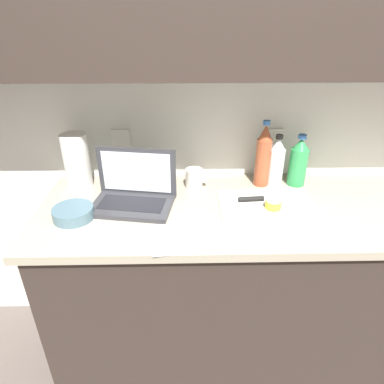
% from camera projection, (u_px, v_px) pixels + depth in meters
% --- Properties ---
extents(ground_plane, '(12.00, 12.00, 0.00)m').
position_uv_depth(ground_plane, '(253.00, 347.00, 1.90)').
color(ground_plane, '#564C47').
rests_on(ground_plane, ground).
extents(wall_back, '(5.20, 0.38, 2.60)m').
position_uv_depth(wall_back, '(275.00, 36.00, 1.38)').
color(wall_back, white).
rests_on(wall_back, ground_plane).
extents(counter_unit, '(1.98, 0.65, 0.91)m').
position_uv_depth(counter_unit, '(265.00, 283.00, 1.68)').
color(counter_unit, '#332823').
rests_on(counter_unit, ground_plane).
extents(laptop, '(0.37, 0.27, 0.23)m').
position_uv_depth(laptop, '(134.00, 192.00, 1.46)').
color(laptop, '#333338').
rests_on(laptop, counter_unit).
extents(cutting_board, '(0.41, 0.25, 0.01)m').
position_uv_depth(cutting_board, '(266.00, 204.00, 1.47)').
color(cutting_board, silver).
rests_on(cutting_board, counter_unit).
extents(knife, '(0.31, 0.06, 0.02)m').
position_uv_depth(knife, '(261.00, 199.00, 1.49)').
color(knife, silver).
rests_on(knife, cutting_board).
extents(lemon_half_cut, '(0.07, 0.07, 0.04)m').
position_uv_depth(lemon_half_cut, '(273.00, 204.00, 1.43)').
color(lemon_half_cut, yellow).
rests_on(lemon_half_cut, cutting_board).
extents(bottle_green_soda, '(0.08, 0.08, 0.25)m').
position_uv_depth(bottle_green_soda, '(298.00, 162.00, 1.60)').
color(bottle_green_soda, '#2D934C').
rests_on(bottle_green_soda, counter_unit).
extents(bottle_oil_tall, '(0.07, 0.07, 0.25)m').
position_uv_depth(bottle_oil_tall, '(276.00, 162.00, 1.59)').
color(bottle_oil_tall, silver).
rests_on(bottle_oil_tall, counter_unit).
extents(bottle_water_clear, '(0.07, 0.07, 0.31)m').
position_uv_depth(bottle_water_clear, '(263.00, 156.00, 1.58)').
color(bottle_water_clear, '#A34C2D').
rests_on(bottle_water_clear, counter_unit).
extents(measuring_cup, '(0.10, 0.08, 0.09)m').
position_uv_depth(measuring_cup, '(194.00, 178.00, 1.60)').
color(measuring_cup, silver).
rests_on(measuring_cup, counter_unit).
extents(bowl_white, '(0.16, 0.16, 0.05)m').
position_uv_depth(bowl_white, '(73.00, 213.00, 1.37)').
color(bowl_white, slate).
rests_on(bowl_white, counter_unit).
extents(paper_towel_roll, '(0.12, 0.12, 0.25)m').
position_uv_depth(paper_towel_roll, '(77.00, 161.00, 1.58)').
color(paper_towel_roll, white).
rests_on(paper_towel_roll, counter_unit).
extents(dish_towel, '(0.24, 0.18, 0.02)m').
position_uv_depth(dish_towel, '(182.00, 238.00, 1.24)').
color(dish_towel, white).
rests_on(dish_towel, counter_unit).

